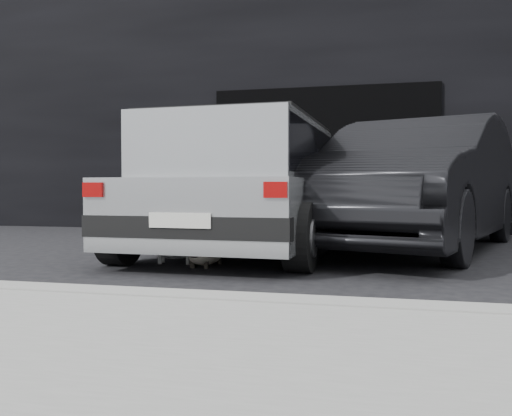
% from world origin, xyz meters
% --- Properties ---
extents(ground, '(80.00, 80.00, 0.00)m').
position_xyz_m(ground, '(0.00, 0.00, 0.00)').
color(ground, black).
rests_on(ground, ground).
extents(building_facade, '(34.00, 4.00, 5.00)m').
position_xyz_m(building_facade, '(1.00, 6.00, 2.50)').
color(building_facade, black).
rests_on(building_facade, ground).
extents(garage_opening, '(4.00, 0.10, 2.60)m').
position_xyz_m(garage_opening, '(1.00, 3.99, 1.30)').
color(garage_opening, black).
rests_on(garage_opening, ground).
extents(curb, '(18.00, 0.25, 0.12)m').
position_xyz_m(curb, '(1.00, -2.60, 0.06)').
color(curb, gray).
rests_on(curb, ground).
extents(sidewalk, '(18.00, 2.20, 0.11)m').
position_xyz_m(sidewalk, '(1.00, -3.80, 0.06)').
color(sidewalk, gray).
rests_on(sidewalk, ground).
extents(silver_hatchback, '(2.25, 4.36, 1.58)m').
position_xyz_m(silver_hatchback, '(0.46, 0.60, 0.86)').
color(silver_hatchback, '#ADB0B2').
rests_on(silver_hatchback, ground).
extents(second_car, '(3.27, 5.44, 1.69)m').
position_xyz_m(second_car, '(2.49, 1.45, 0.85)').
color(second_car, black).
rests_on(second_car, ground).
extents(cat_siamese, '(0.33, 0.87, 0.30)m').
position_xyz_m(cat_siamese, '(0.35, -0.70, 0.14)').
color(cat_siamese, beige).
rests_on(cat_siamese, ground).
extents(cat_white, '(0.73, 0.32, 0.34)m').
position_xyz_m(cat_white, '(0.02, -0.54, 0.17)').
color(cat_white, white).
rests_on(cat_white, ground).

